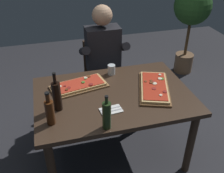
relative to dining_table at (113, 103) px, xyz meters
name	(u,v)px	position (x,y,z in m)	size (l,w,h in m)	color
ground_plane	(113,152)	(0.00, 0.00, -0.64)	(6.40, 6.40, 0.00)	#2D2D33
dining_table	(113,103)	(0.00, 0.00, 0.00)	(1.40, 0.96, 0.74)	#3D2B1E
pizza_rectangular_front	(79,85)	(-0.28, 0.20, 0.12)	(0.56, 0.34, 0.05)	olive
pizza_rectangular_left	(154,87)	(0.39, -0.02, 0.12)	(0.44, 0.62, 0.05)	brown
wine_bottle_dark	(57,96)	(-0.50, -0.09, 0.23)	(0.07, 0.07, 0.34)	black
oil_bottle_amber	(50,111)	(-0.57, -0.26, 0.21)	(0.07, 0.07, 0.28)	#47230F
vinegar_bottle_green	(107,115)	(-0.17, -0.42, 0.21)	(0.07, 0.07, 0.29)	#233819
tumbler_near_camera	(111,70)	(0.08, 0.36, 0.15)	(0.08, 0.08, 0.10)	silver
napkin_cutlery_set	(111,110)	(-0.08, -0.23, 0.10)	(0.19, 0.13, 0.01)	white
diner_chair	(102,72)	(0.09, 0.86, -0.16)	(0.44, 0.44, 0.87)	#3D2B1E
seated_diner	(104,58)	(0.09, 0.74, 0.10)	(0.53, 0.41, 1.33)	#23232D
potted_plant_corner	(191,15)	(1.56, 1.42, 0.28)	(0.53, 0.53, 1.31)	#846042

